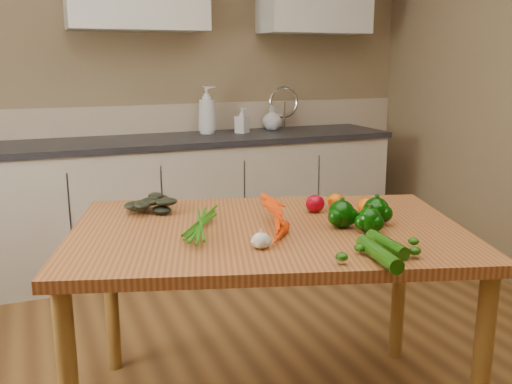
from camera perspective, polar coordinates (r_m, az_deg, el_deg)
The scene contains 17 objects.
room at distance 1.95m, azimuth 3.56°, elevation 7.99°, with size 4.04×5.04×2.64m.
counter_run at distance 4.03m, azimuth -6.24°, elevation -0.71°, with size 2.84×0.64×1.14m.
table at distance 2.20m, azimuth 1.23°, elevation -5.76°, with size 1.70×1.34×0.80m.
soap_bottle_a at distance 4.08m, azimuth -4.93°, elevation 8.17°, with size 0.13×0.13×0.33m, color silver.
soap_bottle_b at distance 4.11m, azimuth -1.40°, elevation 7.16°, with size 0.08×0.08×0.18m, color silver.
soap_bottle_c at distance 4.28m, azimuth 1.62°, elevation 7.44°, with size 0.14×0.14×0.18m, color silver.
carrot_bunch at distance 2.13m, azimuth -0.38°, elevation -2.86°, with size 0.28×0.21×0.07m, color #EA3A05, non-canonical shape.
leafy_greens at distance 2.42m, azimuth -10.35°, elevation -0.75°, with size 0.21×0.19×0.11m, color black, non-canonical shape.
garlic_bulb at distance 1.93m, azimuth 0.50°, elevation -4.89°, with size 0.07×0.07×0.06m, color beige.
pepper_a at distance 2.19m, azimuth 8.56°, elevation -2.20°, with size 0.10×0.10×0.10m, color #053102.
pepper_b at distance 2.25m, azimuth 11.93°, elevation -1.88°, with size 0.10×0.10×0.10m, color #053102.
pepper_c at distance 2.15m, azimuth 11.29°, elevation -2.77°, with size 0.09×0.09×0.09m, color #053102.
tomato_a at distance 2.39m, azimuth 5.93°, elevation -1.16°, with size 0.08×0.08×0.07m, color #930210.
tomato_b at distance 2.45m, azimuth 8.00°, elevation -0.92°, with size 0.07×0.07×0.07m, color #D75A05.
tomato_c at distance 2.39m, azimuth 11.02°, elevation -1.38°, with size 0.08×0.08×0.07m, color #D75A05.
zucchini_a at distance 1.96m, azimuth 12.97°, elevation -5.13°, with size 0.05×0.05×0.21m, color #134106.
zucchini_b at distance 1.86m, azimuth 12.20°, elevation -6.05°, with size 0.05×0.05×0.25m, color #134106.
Camera 1 is at (-0.84, -1.58, 1.43)m, focal length 40.00 mm.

